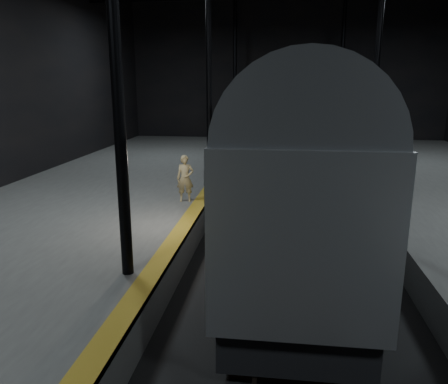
# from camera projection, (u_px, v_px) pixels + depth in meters

# --- Properties ---
(ground) EXTENTS (44.00, 44.00, 0.00)m
(ground) POSITION_uv_depth(u_px,v_px,m) (289.00, 255.00, 13.73)
(ground) COLOR black
(ground) RESTS_ON ground
(platform_left) EXTENTS (9.00, 43.80, 1.00)m
(platform_left) POSITION_uv_depth(u_px,v_px,m) (62.00, 230.00, 14.53)
(platform_left) COLOR #4F504D
(platform_left) RESTS_ON ground
(tactile_strip) EXTENTS (0.50, 43.80, 0.01)m
(tactile_strip) POSITION_uv_depth(u_px,v_px,m) (187.00, 221.00, 13.88)
(tactile_strip) COLOR olive
(tactile_strip) RESTS_ON platform_left
(track) EXTENTS (2.40, 43.00, 0.24)m
(track) POSITION_uv_depth(u_px,v_px,m) (289.00, 253.00, 13.71)
(track) COLOR #3F3328
(track) RESTS_ON ground
(train) EXTENTS (3.18, 21.28, 5.69)m
(train) POSITION_uv_depth(u_px,v_px,m) (290.00, 138.00, 16.90)
(train) COLOR #A7A9AF
(train) RESTS_ON ground
(woman) EXTENTS (0.69, 0.51, 1.72)m
(woman) POSITION_uv_depth(u_px,v_px,m) (185.00, 178.00, 15.99)
(woman) COLOR tan
(woman) RESTS_ON platform_left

